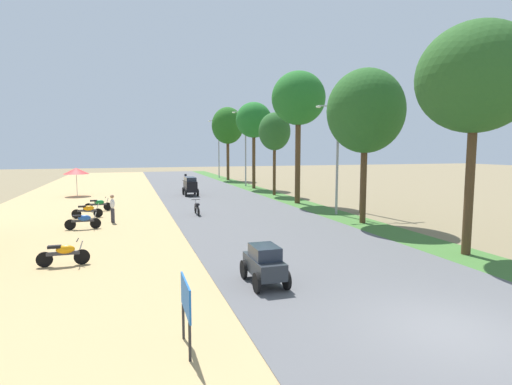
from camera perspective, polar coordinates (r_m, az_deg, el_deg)
The scene contains 23 objects.
ground_plane at distance 10.89m, azimuth 25.58°, elevation -17.58°, with size 180.00×180.00×0.00m, color #7A6B4C.
road_strip at distance 10.88m, azimuth 25.59°, elevation -17.39°, with size 9.00×140.00×0.08m, color #565659.
parked_motorbike_nearest at distance 16.31m, azimuth -25.49°, elevation -7.65°, with size 1.80×0.54×0.94m.
parked_motorbike_second at distance 23.18m, azimuth -23.20°, elevation -3.59°, with size 1.80×0.54×0.94m.
parked_motorbike_third at distance 26.87m, azimuth -22.68°, elevation -2.29°, with size 1.80×0.54×0.94m.
parked_motorbike_fourth at distance 29.59m, azimuth -21.36°, elevation -1.50°, with size 1.80×0.54×0.94m.
street_signboard at distance 8.85m, azimuth -9.88°, elevation -14.92°, with size 0.06×1.30×1.50m.
vendor_umbrella at distance 39.86m, azimuth -24.06°, elevation 2.79°, with size 2.20×2.20×2.52m.
pedestrian_on_shoulder at distance 24.59m, azimuth -19.62°, elevation -1.94°, with size 0.37×0.43×1.62m.
median_tree_nearest at distance 18.21m, azimuth 28.60°, elevation 13.95°, with size 4.44×4.44×9.07m.
median_tree_second at distance 23.77m, azimuth 15.22°, elevation 10.99°, with size 4.32×4.32×8.68m.
median_tree_third at distance 31.78m, azimuth 6.01°, elevation 12.98°, with size 4.11×4.11×10.13m.
median_tree_fourth at distance 37.13m, azimuth 2.63°, elevation 8.55°, with size 2.90×2.90×7.53m.
median_tree_fifth at distance 43.45m, azimuth -0.32°, elevation 10.14°, with size 3.81×3.81×9.16m.
median_tree_sixth at distance 55.34m, azimuth -4.02°, elevation 9.38°, with size 4.30×4.30×9.85m.
streetlamp_near at distance 26.43m, azimuth 11.44°, elevation 5.80°, with size 3.16×0.20×7.05m.
streetlamp_mid at distance 46.20m, azimuth -1.48°, elevation 6.94°, with size 3.16×0.20×8.50m.
streetlamp_far at distance 60.06m, azimuth -5.28°, elevation 6.73°, with size 3.16×0.20×8.49m.
utility_pole_near at distance 27.88m, azimuth 14.82°, elevation 6.63°, with size 1.80×0.20×8.83m.
car_hatchback_charcoal at distance 12.74m, azimuth 1.18°, elevation -9.93°, with size 1.04×2.00×1.23m.
car_van_black at distance 37.09m, azimuth -9.27°, elevation 1.04°, with size 1.19×2.41×1.67m.
motorbike_ahead_second at distance 26.17m, azimuth -8.36°, elevation -2.05°, with size 0.54×1.80×0.94m.
motorbike_ahead_third at distance 42.50m, azimuth -9.92°, elevation 1.45°, with size 0.54×1.80×1.66m.
Camera 1 is at (-6.97, -7.19, 4.28)m, focal length 28.32 mm.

